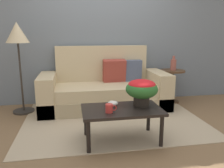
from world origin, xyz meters
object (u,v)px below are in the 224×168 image
object	(u,v)px
table_vase	(173,64)
potted_plant	(142,89)
floor_lamp	(18,40)
side_table	(172,80)
coffee_mug	(110,108)
coffee_table	(122,112)
snack_bowl	(113,103)
couch	(105,90)

from	to	relation	value
table_vase	potted_plant	bearing A→B (deg)	-127.47
floor_lamp	side_table	bearing A→B (deg)	2.18
potted_plant	coffee_mug	world-z (taller)	potted_plant
coffee_table	potted_plant	size ratio (longest dim) A/B	2.40
coffee_mug	snack_bowl	size ratio (longest dim) A/B	1.03
side_table	table_vase	xyz separation A→B (m)	(0.01, 0.00, 0.30)
floor_lamp	table_vase	bearing A→B (deg)	2.28
couch	potted_plant	xyz separation A→B (m)	(0.27, -1.25, 0.31)
couch	side_table	world-z (taller)	couch
coffee_table	coffee_mug	xyz separation A→B (m)	(-0.17, -0.11, 0.10)
floor_lamp	potted_plant	bearing A→B (deg)	-36.75
couch	coffee_table	size ratio (longest dim) A/B	2.31
coffee_table	potted_plant	distance (m)	0.38
snack_bowl	table_vase	bearing A→B (deg)	43.50
coffee_mug	coffee_table	bearing A→B (deg)	33.16
coffee_table	side_table	distance (m)	1.90
couch	snack_bowl	bearing A→B (deg)	-93.71
coffee_table	coffee_mug	distance (m)	0.22
coffee_mug	side_table	bearing A→B (deg)	46.36
couch	coffee_mug	size ratio (longest dim) A/B	16.75
side_table	floor_lamp	bearing A→B (deg)	-177.82
floor_lamp	snack_bowl	world-z (taller)	floor_lamp
floor_lamp	coffee_mug	bearing A→B (deg)	-49.25
potted_plant	snack_bowl	xyz separation A→B (m)	(-0.35, 0.03, -0.17)
side_table	potted_plant	world-z (taller)	potted_plant
coffee_table	snack_bowl	world-z (taller)	snack_bowl
couch	potted_plant	size ratio (longest dim) A/B	5.54
side_table	snack_bowl	distance (m)	1.88
potted_plant	side_table	bearing A→B (deg)	52.64
snack_bowl	table_vase	distance (m)	1.91
couch	snack_bowl	xyz separation A→B (m)	(-0.08, -1.22, 0.14)
potted_plant	coffee_mug	size ratio (longest dim) A/B	3.02
floor_lamp	table_vase	world-z (taller)	floor_lamp
floor_lamp	coffee_mug	world-z (taller)	floor_lamp
coffee_table	side_table	bearing A→B (deg)	47.72
side_table	coffee_table	bearing A→B (deg)	-132.28
floor_lamp	potted_plant	distance (m)	2.13
couch	potted_plant	distance (m)	1.32
coffee_mug	floor_lamp	bearing A→B (deg)	130.75
coffee_table	table_vase	bearing A→B (deg)	47.65
potted_plant	table_vase	bearing A→B (deg)	52.53
floor_lamp	potted_plant	world-z (taller)	floor_lamp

